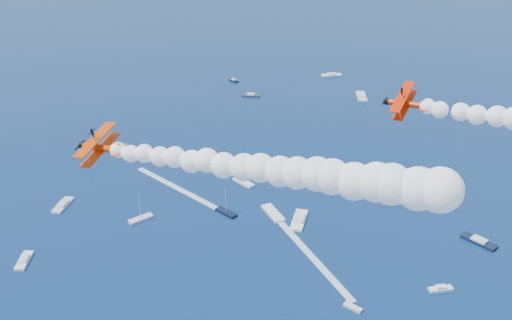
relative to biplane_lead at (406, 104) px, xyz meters
The scene contains 5 objects.
biplane_lead is the anchor object (origin of this frame).
biplane_trail 47.98m from the biplane_lead, 140.89° to the right, with size 8.19×9.19×5.53m, color #D93804, non-canonical shape.
smoke_trail_trail 28.40m from the biplane_lead, 112.79° to the right, with size 51.93×12.90×9.65m, color white, non-canonical shape.
spectator_boats 92.53m from the biplane_lead, 98.44° to the left, with size 226.34×184.51×0.70m.
boat_wakes 87.19m from the biplane_lead, 116.83° to the left, with size 131.36×105.92×0.04m.
Camera 1 is at (44.07, -47.56, 93.65)m, focal length 41.90 mm.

